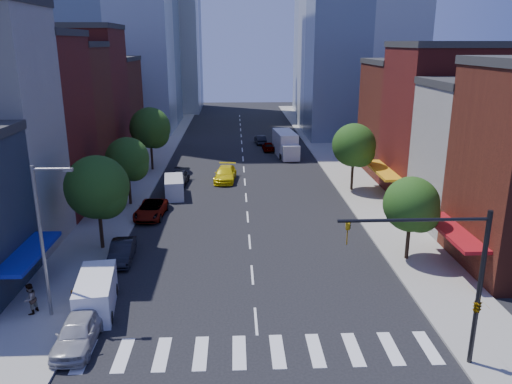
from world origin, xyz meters
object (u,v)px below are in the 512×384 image
cargo_van_far (174,187)px  pedestrian_near (75,303)px  parked_car_third (151,209)px  traffic_car_oncoming (260,140)px  parked_car_rear (179,178)px  traffic_car_far (268,146)px  taxi (225,174)px  parked_car_second (122,251)px  pedestrian_far (30,299)px  box_truck (286,145)px  cargo_van_near (96,295)px  parked_car_front (78,332)px

cargo_van_far → pedestrian_near: 24.09m
parked_car_third → traffic_car_oncoming: parked_car_third is taller
parked_car_rear → traffic_car_far: (11.33, 17.81, -0.05)m
parked_car_rear → taxi: bearing=16.9°
parked_car_second → pedestrian_far: (-3.70, -7.58, 0.36)m
parked_car_second → box_truck: box_truck is taller
parked_car_second → box_truck: bearing=63.0°
taxi → pedestrian_near: (-8.25, -29.80, 0.14)m
traffic_car_far → pedestrian_far: 49.07m
traffic_car_oncoming → pedestrian_far: 53.73m
parked_car_second → cargo_van_near: size_ratio=0.85×
cargo_van_near → pedestrian_near: (-1.02, -0.76, -0.10)m
traffic_car_oncoming → parked_car_rear: bearing=59.3°
parked_car_front → cargo_van_near: bearing=89.5°
traffic_car_oncoming → box_truck: size_ratio=0.48×
parked_car_rear → cargo_van_near: (-1.98, -27.80, 0.34)m
cargo_van_far → taxi: 7.90m
traffic_car_far → pedestrian_near: 48.53m
parked_car_third → traffic_car_far: (12.73, 28.84, -0.06)m
taxi → pedestrian_near: size_ratio=3.49×
taxi → pedestrian_far: 31.42m
cargo_van_near → taxi: size_ratio=0.93×
parked_car_front → box_truck: (15.59, 45.77, 0.76)m
traffic_car_oncoming → pedestrian_near: (-13.44, -51.60, 0.28)m
parked_car_front → traffic_car_oncoming: (12.44, 54.44, -0.14)m
taxi → traffic_car_oncoming: 22.41m
parked_car_second → taxi: bearing=68.7°
parked_car_front → parked_car_second: (0.00, 10.77, -0.09)m
traffic_car_oncoming → box_truck: 9.26m
parked_car_front → parked_car_rear: (2.00, 31.39, -0.10)m
parked_car_front → traffic_car_far: 50.98m
parked_car_front → pedestrian_far: bearing=139.1°
taxi → pedestrian_far: (-10.95, -29.45, 0.27)m
cargo_van_far → pedestrian_near: size_ratio=3.01×
parked_car_second → traffic_car_oncoming: parked_car_second is taller
traffic_car_oncoming → pedestrian_far: size_ratio=2.18×
parked_car_rear → box_truck: box_truck is taller
cargo_van_far → cargo_van_near: bearing=-102.2°
parked_car_rear → box_truck: size_ratio=0.58×
traffic_car_oncoming → pedestrian_near: pedestrian_near is taller
parked_car_rear → traffic_car_oncoming: parked_car_rear is taller
traffic_car_far → pedestrian_near: size_ratio=2.43×
parked_car_front → pedestrian_far: size_ratio=2.55×
parked_car_front → traffic_car_oncoming: 55.84m
parked_car_third → pedestrian_near: bearing=-91.5°
parked_car_front → pedestrian_near: bearing=109.3°
parked_car_third → pedestrian_far: pedestrian_far is taller
parked_car_rear → parked_car_third: bearing=-93.7°
cargo_van_near → cargo_van_far: 23.23m
parked_car_front → pedestrian_far: 4.89m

